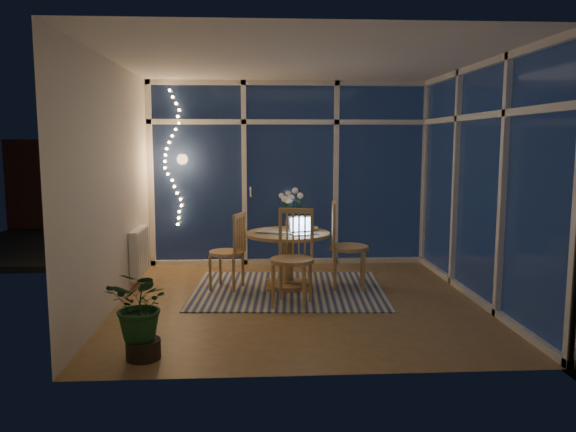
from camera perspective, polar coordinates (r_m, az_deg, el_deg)
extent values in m
plane|color=olive|center=(6.29, 1.35, -8.63)|extent=(4.00, 4.00, 0.00)
plane|color=silver|center=(6.10, 1.43, 15.54)|extent=(4.00, 4.00, 0.00)
cube|color=silver|center=(8.05, 0.21, 4.33)|extent=(4.00, 0.04, 2.60)
cube|color=silver|center=(4.08, 3.71, 1.16)|extent=(4.00, 0.04, 2.60)
cube|color=silver|center=(6.22, -17.33, 3.04)|extent=(0.04, 4.00, 2.60)
cube|color=silver|center=(6.53, 19.18, 3.16)|extent=(0.04, 4.00, 2.60)
cube|color=white|center=(8.01, 0.23, 4.31)|extent=(4.00, 0.10, 2.60)
cube|color=white|center=(6.52, 18.85, 3.17)|extent=(0.10, 4.00, 2.60)
cube|color=white|center=(7.20, -14.87, -3.54)|extent=(0.10, 0.70, 0.58)
cube|color=black|center=(11.21, 1.80, -1.75)|extent=(12.00, 6.00, 0.10)
cube|color=#381E14|center=(11.56, -0.87, 3.33)|extent=(11.00, 0.08, 1.80)
cube|color=#353840|center=(14.55, -0.21, 9.32)|extent=(7.00, 3.00, 2.20)
sphere|color=black|center=(9.51, -5.14, -0.35)|extent=(0.90, 0.90, 0.90)
cube|color=beige|center=(6.72, 0.04, -7.51)|extent=(2.35, 1.93, 0.01)
cylinder|color=#AE824E|center=(6.73, -0.01, -4.54)|extent=(1.06, 1.06, 0.68)
cube|color=#AE824E|center=(6.71, -6.28, -3.52)|extent=(0.56, 0.56, 0.94)
cube|color=#AE824E|center=(6.73, 6.23, -2.97)|extent=(0.55, 0.55, 1.06)
cube|color=#AE824E|center=(5.98, 0.42, -4.27)|extent=(0.61, 0.61, 1.05)
imported|color=silver|center=(6.94, 0.54, -0.44)|extent=(0.21, 0.21, 0.21)
imported|color=white|center=(6.87, 2.50, -1.25)|extent=(0.16, 0.16, 0.04)
cube|color=silver|center=(6.65, -1.21, -1.60)|extent=(0.50, 0.45, 0.02)
cube|color=black|center=(6.56, 0.51, -1.78)|extent=(0.12, 0.08, 0.01)
imported|color=#194620|center=(4.73, -14.60, -9.56)|extent=(0.68, 0.65, 0.76)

